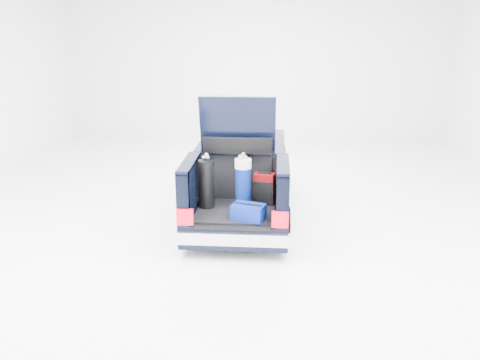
# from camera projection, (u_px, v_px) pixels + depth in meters

# --- Properties ---
(ground) EXTENTS (14.00, 14.00, 0.00)m
(ground) POSITION_uv_depth(u_px,v_px,m) (242.00, 212.00, 10.12)
(ground) COLOR white
(ground) RESTS_ON ground
(car) EXTENTS (1.87, 4.65, 2.47)m
(car) POSITION_uv_depth(u_px,v_px,m) (242.00, 178.00, 10.02)
(car) COLOR black
(car) RESTS_ON ground
(red_suitcase) EXTENTS (0.38, 0.29, 0.57)m
(red_suitcase) POSITION_uv_depth(u_px,v_px,m) (264.00, 189.00, 8.76)
(red_suitcase) COLOR #640306
(red_suitcase) RESTS_ON car
(black_golf_bag) EXTENTS (0.30, 0.32, 0.93)m
(black_golf_bag) POSITION_uv_depth(u_px,v_px,m) (207.00, 184.00, 8.54)
(black_golf_bag) COLOR black
(black_golf_bag) RESTS_ON car
(blue_golf_bag) EXTENTS (0.29, 0.29, 0.95)m
(blue_golf_bag) POSITION_uv_depth(u_px,v_px,m) (243.00, 182.00, 8.58)
(blue_golf_bag) COLOR black
(blue_golf_bag) RESTS_ON car
(blue_duffel) EXTENTS (0.58, 0.47, 0.27)m
(blue_duffel) POSITION_uv_depth(u_px,v_px,m) (248.00, 212.00, 8.11)
(blue_duffel) COLOR #041463
(blue_duffel) RESTS_ON car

